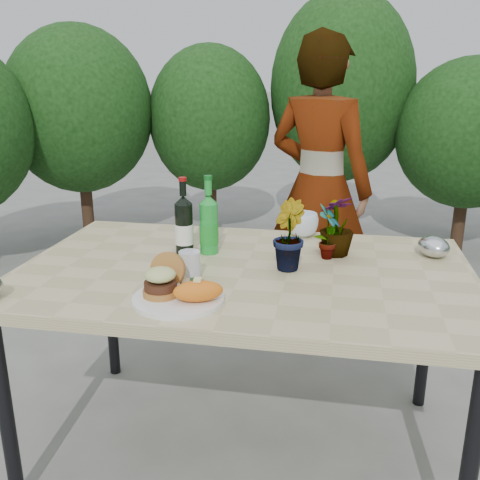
% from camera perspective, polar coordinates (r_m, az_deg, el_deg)
% --- Properties ---
extents(ground, '(80.00, 80.00, 0.00)m').
position_cam_1_polar(ground, '(2.28, 0.39, -21.01)').
color(ground, slate).
rests_on(ground, ground).
extents(patio_table, '(1.60, 1.00, 0.75)m').
position_cam_1_polar(patio_table, '(1.92, 0.44, -4.63)').
color(patio_table, tan).
rests_on(patio_table, ground).
extents(shrub_hedge, '(6.85, 4.98, 2.08)m').
position_cam_1_polar(shrub_hedge, '(3.32, 3.50, 11.84)').
color(shrub_hedge, '#382316').
rests_on(shrub_hedge, ground).
extents(dinner_plate, '(0.28, 0.28, 0.01)m').
position_cam_1_polar(dinner_plate, '(1.65, -6.58, -6.24)').
color(dinner_plate, white).
rests_on(dinner_plate, patio_table).
extents(burger_stack, '(0.11, 0.16, 0.11)m').
position_cam_1_polar(burger_stack, '(1.66, -8.28, -4.14)').
color(burger_stack, '#B7722D').
rests_on(burger_stack, dinner_plate).
extents(sweet_potato, '(0.17, 0.12, 0.06)m').
position_cam_1_polar(sweet_potato, '(1.60, -4.49, -5.46)').
color(sweet_potato, orange).
rests_on(sweet_potato, dinner_plate).
extents(grilled_veg, '(0.08, 0.05, 0.03)m').
position_cam_1_polar(grilled_veg, '(1.72, -5.15, -4.46)').
color(grilled_veg, olive).
rests_on(grilled_veg, dinner_plate).
extents(wine_bottle, '(0.07, 0.07, 0.30)m').
position_cam_1_polar(wine_bottle, '(2.04, -5.99, 1.50)').
color(wine_bottle, black).
rests_on(wine_bottle, patio_table).
extents(sparkling_water, '(0.07, 0.07, 0.30)m').
position_cam_1_polar(sparkling_water, '(2.04, -3.35, 1.59)').
color(sparkling_water, '#1B952E').
rests_on(sparkling_water, patio_table).
extents(plastic_cup, '(0.07, 0.07, 0.09)m').
position_cam_1_polar(plastic_cup, '(1.80, -5.39, -2.67)').
color(plastic_cup, silver).
rests_on(plastic_cup, patio_table).
extents(seedling_left, '(0.11, 0.13, 0.21)m').
position_cam_1_polar(seedling_left, '(1.99, 9.36, 0.84)').
color(seedling_left, '#2B561D').
rests_on(seedling_left, patio_table).
extents(seedling_mid, '(0.15, 0.17, 0.25)m').
position_cam_1_polar(seedling_mid, '(1.87, 5.08, 0.53)').
color(seedling_mid, '#22541C').
rests_on(seedling_mid, patio_table).
extents(seedling_right, '(0.18, 0.18, 0.23)m').
position_cam_1_polar(seedling_right, '(2.04, 10.30, 1.51)').
color(seedling_right, '#226021').
rests_on(seedling_right, patio_table).
extents(blue_bowl, '(0.13, 0.13, 0.10)m').
position_cam_1_polar(blue_bowl, '(2.27, 6.73, 1.63)').
color(blue_bowl, white).
rests_on(blue_bowl, patio_table).
extents(foil_packet_right, '(0.16, 0.17, 0.08)m').
position_cam_1_polar(foil_packet_right, '(2.14, 19.95, -0.67)').
color(foil_packet_right, '#B7BABE').
rests_on(foil_packet_right, patio_table).
extents(person, '(0.70, 0.59, 1.63)m').
position_cam_1_polar(person, '(2.95, 8.46, 5.47)').
color(person, '#9C6E4E').
rests_on(person, ground).
extents(terracotta_pot, '(0.17, 0.17, 0.14)m').
position_cam_1_polar(terracotta_pot, '(4.36, -15.91, -1.21)').
color(terracotta_pot, '#B5552E').
rests_on(terracotta_pot, ground).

